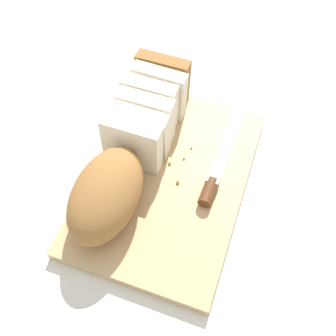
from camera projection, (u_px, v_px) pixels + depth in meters
ground_plane at (168, 183)px, 0.73m from camera, size 3.00×3.00×0.00m
cutting_board at (168, 180)px, 0.72m from camera, size 0.41×0.28×0.02m
bread_loaf at (128, 150)px, 0.68m from camera, size 0.38×0.12×0.10m
bread_knife at (214, 177)px, 0.70m from camera, size 0.24×0.03×0.02m
crumb_near_knife at (170, 163)px, 0.72m from camera, size 0.01×0.01×0.01m
crumb_near_loaf at (184, 158)px, 0.73m from camera, size 0.00×0.00×0.00m
crumb_stray_left at (191, 148)px, 0.74m from camera, size 0.00×0.00×0.00m
crumb_stray_right at (178, 182)px, 0.70m from camera, size 0.01×0.01×0.01m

